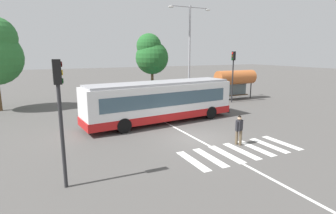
{
  "coord_description": "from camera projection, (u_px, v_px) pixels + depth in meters",
  "views": [
    {
      "loc": [
        -8.5,
        -13.28,
        5.17
      ],
      "look_at": [
        -0.14,
        3.74,
        1.3
      ],
      "focal_mm": 28.57,
      "sensor_mm": 36.0,
      "label": 1
    }
  ],
  "objects": [
    {
      "name": "parked_car_red",
      "position": [
        135.0,
        91.0,
        31.6
      ],
      "size": [
        1.95,
        4.54,
        1.35
      ],
      "color": "black",
      "rests_on": "ground_plane"
    },
    {
      "name": "pedestrian_crossing_street",
      "position": [
        239.0,
        128.0,
        15.1
      ],
      "size": [
        0.55,
        0.39,
        1.72
      ],
      "color": "brown",
      "rests_on": "ground_plane"
    },
    {
      "name": "bus_stop_shelter",
      "position": [
        235.0,
        78.0,
        29.61
      ],
      "size": [
        4.8,
        1.54,
        3.25
      ],
      "color": "#28282B",
      "rests_on": "ground_plane"
    },
    {
      "name": "lane_center_line",
      "position": [
        180.0,
        130.0,
        18.11
      ],
      "size": [
        0.16,
        24.0,
        0.01
      ],
      "primitive_type": "cube",
      "color": "silver",
      "rests_on": "ground_plane"
    },
    {
      "name": "crosswalk_painted_stripes",
      "position": [
        241.0,
        151.0,
        14.3
      ],
      "size": [
        6.51,
        2.67,
        0.01
      ],
      "color": "silver",
      "rests_on": "ground_plane"
    },
    {
      "name": "traffic_light_far_corner",
      "position": [
        233.0,
        69.0,
        27.63
      ],
      "size": [
        0.33,
        0.32,
        5.29
      ],
      "color": "#28282B",
      "rests_on": "ground_plane"
    },
    {
      "name": "ground_plane",
      "position": [
        197.0,
        138.0,
        16.39
      ],
      "size": [
        160.0,
        160.0,
        0.0
      ],
      "primitive_type": "plane",
      "color": "#514F4C"
    },
    {
      "name": "city_transit_bus",
      "position": [
        161.0,
        101.0,
        19.95
      ],
      "size": [
        11.92,
        3.68,
        3.06
      ],
      "color": "black",
      "rests_on": "ground_plane"
    },
    {
      "name": "background_tree_right",
      "position": [
        151.0,
        54.0,
        35.12
      ],
      "size": [
        4.32,
        4.32,
        7.64
      ],
      "color": "brown",
      "rests_on": "ground_plane"
    },
    {
      "name": "parked_car_black",
      "position": [
        114.0,
        93.0,
        29.86
      ],
      "size": [
        1.91,
        4.52,
        1.35
      ],
      "color": "black",
      "rests_on": "ground_plane"
    },
    {
      "name": "twin_arm_street_lamp",
      "position": [
        190.0,
        44.0,
        28.01
      ],
      "size": [
        4.96,
        0.32,
        9.89
      ],
      "color": "#939399",
      "rests_on": "ground_plane"
    },
    {
      "name": "traffic_light_near_corner",
      "position": [
        60.0,
        104.0,
        9.82
      ],
      "size": [
        0.33,
        0.32,
        4.94
      ],
      "color": "#28282B",
      "rests_on": "ground_plane"
    },
    {
      "name": "parked_car_teal",
      "position": [
        156.0,
        89.0,
        32.67
      ],
      "size": [
        1.9,
        4.51,
        1.35
      ],
      "color": "black",
      "rests_on": "ground_plane"
    }
  ]
}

